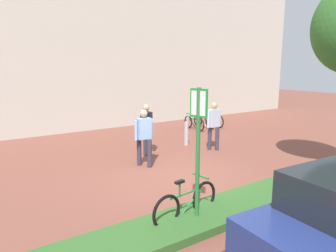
{
  "coord_description": "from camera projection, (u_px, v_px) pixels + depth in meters",
  "views": [
    {
      "loc": [
        -4.74,
        -6.58,
        2.97
      ],
      "look_at": [
        0.51,
        1.27,
        1.14
      ],
      "focal_mm": 33.19,
      "sensor_mm": 36.0,
      "label": 1
    }
  ],
  "objects": [
    {
      "name": "bollard_steel",
      "position": [
        186.0,
        134.0,
        11.75
      ],
      "size": [
        0.16,
        0.16,
        0.9
      ],
      "primitive_type": "cylinder",
      "color": "#ADADB2",
      "rests_on": "ground"
    },
    {
      "name": "ground_plane",
      "position": [
        178.0,
        176.0,
        8.52
      ],
      "size": [
        60.0,
        60.0,
        0.0
      ],
      "primitive_type": "plane",
      "color": "brown"
    },
    {
      "name": "person_shirt_blue",
      "position": [
        144.0,
        134.0,
        9.17
      ],
      "size": [
        0.61,
        0.47,
        1.72
      ],
      "color": "#383342",
      "rests_on": "ground"
    },
    {
      "name": "bike_at_sign",
      "position": [
        186.0,
        203.0,
        6.04
      ],
      "size": [
        1.67,
        0.42,
        0.86
      ],
      "color": "black",
      "rests_on": "ground"
    },
    {
      "name": "bike_rack_cluster",
      "position": [
        204.0,
        121.0,
        15.1
      ],
      "size": [
        2.11,
        1.66,
        0.83
      ],
      "color": "#99999E",
      "rests_on": "ground"
    },
    {
      "name": "planter_strip",
      "position": [
        219.0,
        211.0,
        6.27
      ],
      "size": [
        7.0,
        1.1,
        0.16
      ],
      "primitive_type": "cube",
      "color": "#336028",
      "rests_on": "ground"
    },
    {
      "name": "person_suited_dark",
      "position": [
        146.0,
        126.0,
        10.45
      ],
      "size": [
        0.35,
        0.61,
        1.72
      ],
      "color": "#2D2D38",
      "rests_on": "ground"
    },
    {
      "name": "person_shirt_white",
      "position": [
        214.0,
        123.0,
        11.0
      ],
      "size": [
        0.61,
        0.34,
        1.72
      ],
      "color": "#383342",
      "rests_on": "ground"
    },
    {
      "name": "building_facade",
      "position": [
        77.0,
        20.0,
        14.03
      ],
      "size": [
        28.0,
        1.2,
        10.0
      ],
      "primitive_type": "cube",
      "color": "beige",
      "rests_on": "ground"
    },
    {
      "name": "parking_sign_post",
      "position": [
        198.0,
        137.0,
        5.65
      ],
      "size": [
        0.13,
        0.35,
        2.6
      ],
      "color": "#2D7238",
      "rests_on": "ground"
    }
  ]
}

